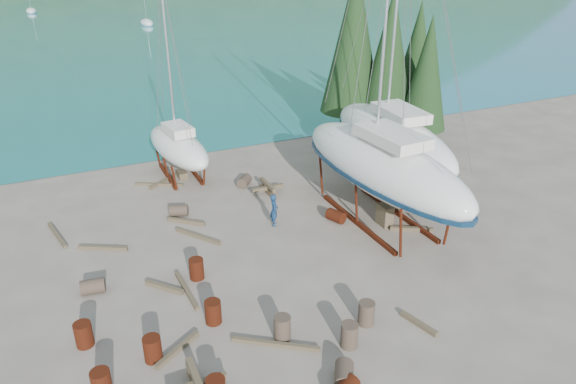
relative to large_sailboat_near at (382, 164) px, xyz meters
name	(u,v)px	position (x,y,z in m)	size (l,w,h in m)	color
ground	(296,276)	(-5.71, -2.64, -2.91)	(600.00, 600.00, 0.00)	#63574E
cypress_near_right	(390,56)	(6.79, 9.36, 2.88)	(3.60, 3.60, 10.00)	black
cypress_mid_right	(427,73)	(8.29, 7.36, 2.01)	(3.06, 3.06, 8.50)	black
cypress_back_left	(354,39)	(5.29, 11.36, 3.75)	(4.14, 4.14, 11.50)	black
cypress_far_right	(416,59)	(9.79, 10.36, 2.30)	(3.24, 3.24, 9.00)	black
moored_boat_mid	(147,23)	(4.29, 77.36, -2.52)	(2.00, 5.00, 6.05)	silver
moored_boat_far	(31,11)	(-13.71, 107.36, -2.52)	(2.00, 5.00, 6.05)	silver
large_sailboat_near	(382,164)	(0.00, 0.00, 0.00)	(3.88, 11.60, 18.05)	silver
large_sailboat_far	(392,137)	(2.85, 3.19, -0.09)	(4.10, 11.14, 17.25)	silver
small_sailboat_shore	(178,146)	(-7.31, 9.42, -1.08)	(3.07, 7.16, 11.09)	silver
worker	(274,210)	(-4.78, 1.67, -2.11)	(0.58, 0.38, 1.59)	navy
drum_0	(153,349)	(-11.91, -4.86, -2.47)	(0.58, 0.58, 0.88)	#5B210F
drum_1	(344,374)	(-6.86, -8.27, -2.62)	(0.58, 0.58, 0.88)	#2D2823
drum_5	(349,335)	(-5.90, -6.99, -2.47)	(0.58, 0.58, 0.88)	#2D2823
drum_6	(336,216)	(-1.94, 0.71, -2.62)	(0.58, 0.58, 0.88)	#5B210F
drum_8	(84,334)	(-13.82, -3.21, -2.47)	(0.58, 0.58, 0.88)	#5B210F
drum_9	(179,211)	(-8.66, 4.52, -2.62)	(0.58, 0.58, 0.88)	#2D2823
drum_10	(213,312)	(-9.60, -3.92, -2.47)	(0.58, 0.58, 0.88)	#5B210F
drum_11	(245,181)	(-4.45, 6.50, -2.62)	(0.58, 0.58, 0.88)	#2D2823
drum_13	(102,383)	(-13.56, -5.67, -2.47)	(0.58, 0.58, 0.88)	#5B210F
drum_14	(197,269)	(-9.37, -1.05, -2.47)	(0.58, 0.58, 0.88)	#5B210F
drum_15	(93,286)	(-13.24, -0.30, -2.62)	(0.58, 0.58, 0.88)	#2D2823
drum_16	(282,328)	(-7.75, -5.71, -2.47)	(0.58, 0.58, 0.88)	#2D2823
drum_17	(366,313)	(-4.77, -6.27, -2.47)	(0.58, 0.58, 0.88)	#2D2823
timber_0	(159,184)	(-8.78, 8.56, -2.84)	(0.14, 2.75, 0.14)	brown
timber_1	(411,229)	(0.80, -1.62, -2.81)	(0.19, 1.99, 0.19)	brown
timber_3	(275,344)	(-8.11, -5.96, -2.83)	(0.15, 2.98, 0.15)	brown
timber_4	(164,287)	(-10.73, -1.23, -2.82)	(0.17, 1.71, 0.17)	brown
timber_7	(419,323)	(-3.15, -7.17, -2.82)	(0.17, 1.52, 0.17)	brown
timber_8	(186,221)	(-8.55, 3.63, -2.81)	(0.19, 1.91, 0.19)	brown
timber_9	(166,180)	(-8.30, 9.00, -2.83)	(0.15, 2.64, 0.15)	brown
timber_10	(198,236)	(-8.44, 2.05, -2.83)	(0.16, 2.56, 0.16)	brown
timber_11	(186,290)	(-10.00, -1.77, -2.83)	(0.15, 2.62, 0.15)	brown
timber_12	(177,350)	(-11.14, -4.85, -2.82)	(0.17, 1.93, 0.17)	brown
timber_15	(57,235)	(-14.27, 4.93, -2.83)	(0.15, 2.69, 0.15)	brown
timber_17	(103,248)	(-12.51, 2.83, -2.83)	(0.16, 2.21, 0.16)	brown
timber_pile_aft	(268,188)	(-3.65, 5.08, -2.61)	(1.80, 1.80, 0.60)	brown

